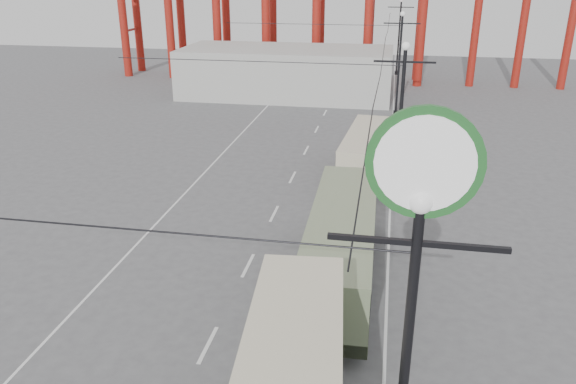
% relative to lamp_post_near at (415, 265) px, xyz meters
% --- Properties ---
extents(road_markings, '(12.52, 120.00, 0.01)m').
position_rel_lamp_post_near_xyz_m(road_markings, '(-6.46, 22.70, -7.86)').
color(road_markings, silver).
rests_on(road_markings, ground).
extents(lamp_post_near, '(3.20, 0.44, 10.80)m').
position_rel_lamp_post_near_xyz_m(lamp_post_near, '(0.00, 0.00, 0.00)').
color(lamp_post_near, black).
rests_on(lamp_post_near, ground).
extents(lamp_post_mid, '(3.20, 0.44, 9.32)m').
position_rel_lamp_post_near_xyz_m(lamp_post_mid, '(0.00, 21.00, -3.18)').
color(lamp_post_mid, black).
rests_on(lamp_post_mid, ground).
extents(lamp_post_far, '(3.20, 0.44, 9.32)m').
position_rel_lamp_post_near_xyz_m(lamp_post_far, '(0.00, 43.00, -3.18)').
color(lamp_post_far, black).
rests_on(lamp_post_far, ground).
extents(lamp_post_distant, '(3.20, 0.44, 9.32)m').
position_rel_lamp_post_near_xyz_m(lamp_post_distant, '(0.00, 65.00, -3.18)').
color(lamp_post_distant, black).
rests_on(lamp_post_distant, ground).
extents(fairground_shed, '(22.00, 10.00, 5.00)m').
position_rel_lamp_post_near_xyz_m(fairground_shed, '(-11.60, 50.00, -5.36)').
color(fairground_shed, '#A9AAA4').
rests_on(fairground_shed, ground).
extents(single_decker_green, '(2.90, 11.81, 3.33)m').
position_rel_lamp_post_near_xyz_m(single_decker_green, '(-2.25, 12.28, -5.98)').
color(single_decker_green, '#6E7C5B').
rests_on(single_decker_green, ground).
extents(single_decker_cream, '(3.01, 9.39, 2.87)m').
position_rel_lamp_post_near_xyz_m(single_decker_cream, '(-2.02, 26.57, -6.24)').
color(single_decker_cream, beige).
rests_on(single_decker_cream, ground).
extents(pedestrian, '(0.74, 0.55, 1.86)m').
position_rel_lamp_post_near_xyz_m(pedestrian, '(-2.55, 12.50, -6.93)').
color(pedestrian, '#222227').
rests_on(pedestrian, ground).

